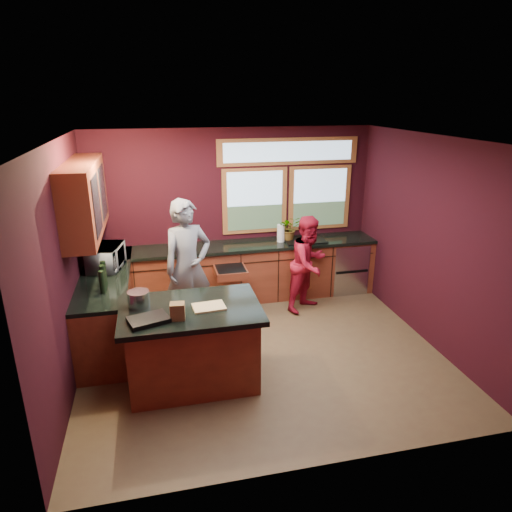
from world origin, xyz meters
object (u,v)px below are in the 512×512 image
object	(u,v)px
person_grey	(188,267)
cutting_board	(209,307)
island	(192,344)
person_red	(309,264)
stock_pot	(139,299)

from	to	relation	value
person_grey	cutting_board	world-z (taller)	person_grey
island	person_red	bearing A→B (deg)	38.71
island	person_red	world-z (taller)	person_red
cutting_board	stock_pot	size ratio (longest dim) A/B	1.46
stock_pot	person_red	bearing A→B (deg)	29.35
person_red	stock_pot	world-z (taller)	person_red
person_grey	stock_pot	world-z (taller)	person_grey
person_grey	person_red	size ratio (longest dim) A/B	1.27
person_red	stock_pot	bearing A→B (deg)	174.55
island	stock_pot	world-z (taller)	stock_pot
person_grey	person_red	world-z (taller)	person_grey
island	person_grey	world-z (taller)	person_grey
person_grey	cutting_board	size ratio (longest dim) A/B	5.39
island	person_grey	xyz separation A→B (m)	(0.08, 1.27, 0.46)
cutting_board	person_grey	bearing A→B (deg)	95.23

